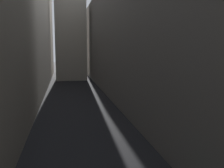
% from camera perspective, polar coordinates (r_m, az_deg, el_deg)
% --- Properties ---
extents(ground_plane, '(264.00, 264.00, 0.00)m').
position_cam_1_polar(ground_plane, '(39.19, -7.36, -4.78)').
color(ground_plane, black).
extents(building_block_right, '(15.94, 108.00, 20.96)m').
position_cam_1_polar(building_block_right, '(43.11, 10.71, 10.29)').
color(building_block_right, slate).
rests_on(building_block_right, ground).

